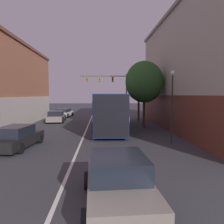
{
  "coord_description": "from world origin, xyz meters",
  "views": [
    {
      "loc": [
        1.38,
        -2.88,
        3.25
      ],
      "look_at": [
        2.36,
        16.6,
        1.7
      ],
      "focal_mm": 35.0,
      "sensor_mm": 36.0,
      "label": 1
    }
  ],
  "objects_px": {
    "hatchback_foreground": "(119,182)",
    "street_tree_far": "(139,88)",
    "parked_car_left_near": "(56,117)",
    "street_lamp": "(172,103)",
    "street_tree_near": "(144,82)",
    "traffic_signal_gantry": "(111,85)",
    "bus": "(110,109)",
    "parked_car_left_mid": "(17,138)",
    "parked_car_left_far": "(64,113)"
  },
  "relations": [
    {
      "from": "hatchback_foreground",
      "to": "street_tree_far",
      "type": "bearing_deg",
      "value": -13.95
    },
    {
      "from": "street_tree_far",
      "to": "parked_car_left_near",
      "type": "bearing_deg",
      "value": -174.7
    },
    {
      "from": "street_lamp",
      "to": "street_tree_near",
      "type": "height_order",
      "value": "street_tree_near"
    },
    {
      "from": "traffic_signal_gantry",
      "to": "street_tree_near",
      "type": "xyz_separation_m",
      "value": [
        2.62,
        -13.18,
        -0.3
      ]
    },
    {
      "from": "street_tree_near",
      "to": "street_tree_far",
      "type": "relative_size",
      "value": 1.14
    },
    {
      "from": "bus",
      "to": "parked_car_left_mid",
      "type": "xyz_separation_m",
      "value": [
        -5.96,
        -7.73,
        -1.22
      ]
    },
    {
      "from": "parked_car_left_near",
      "to": "parked_car_left_mid",
      "type": "distance_m",
      "value": 12.88
    },
    {
      "from": "hatchback_foreground",
      "to": "bus",
      "type": "bearing_deg",
      "value": -3.92
    },
    {
      "from": "parked_car_left_far",
      "to": "street_tree_near",
      "type": "distance_m",
      "value": 15.27
    },
    {
      "from": "parked_car_left_far",
      "to": "street_tree_near",
      "type": "xyz_separation_m",
      "value": [
        9.74,
        -11.09,
        3.91
      ]
    },
    {
      "from": "parked_car_left_far",
      "to": "bus",
      "type": "bearing_deg",
      "value": -143.71
    },
    {
      "from": "bus",
      "to": "street_tree_far",
      "type": "relative_size",
      "value": 2.23
    },
    {
      "from": "bus",
      "to": "parked_car_left_near",
      "type": "bearing_deg",
      "value": 52.14
    },
    {
      "from": "traffic_signal_gantry",
      "to": "parked_car_left_near",
      "type": "bearing_deg",
      "value": -130.51
    },
    {
      "from": "parked_car_left_mid",
      "to": "street_tree_far",
      "type": "bearing_deg",
      "value": -28.1
    },
    {
      "from": "hatchback_foreground",
      "to": "parked_car_left_far",
      "type": "height_order",
      "value": "hatchback_foreground"
    },
    {
      "from": "parked_car_left_near",
      "to": "parked_car_left_mid",
      "type": "xyz_separation_m",
      "value": [
        0.27,
        -12.88,
        0.01
      ]
    },
    {
      "from": "bus",
      "to": "street_tree_far",
      "type": "bearing_deg",
      "value": -30.77
    },
    {
      "from": "traffic_signal_gantry",
      "to": "street_tree_far",
      "type": "height_order",
      "value": "traffic_signal_gantry"
    },
    {
      "from": "parked_car_left_mid",
      "to": "parked_car_left_near",
      "type": "bearing_deg",
      "value": 8.54
    },
    {
      "from": "bus",
      "to": "hatchback_foreground",
      "type": "xyz_separation_m",
      "value": [
        -0.35,
        -14.87,
        -1.19
      ]
    },
    {
      "from": "street_lamp",
      "to": "street_tree_near",
      "type": "relative_size",
      "value": 0.74
    },
    {
      "from": "parked_car_left_far",
      "to": "parked_car_left_near",
      "type": "bearing_deg",
      "value": -171.97
    },
    {
      "from": "bus",
      "to": "hatchback_foreground",
      "type": "relative_size",
      "value": 3.14
    },
    {
      "from": "parked_car_left_far",
      "to": "street_tree_far",
      "type": "bearing_deg",
      "value": -109.96
    },
    {
      "from": "parked_car_left_near",
      "to": "traffic_signal_gantry",
      "type": "relative_size",
      "value": 0.59
    },
    {
      "from": "hatchback_foreground",
      "to": "parked_car_left_far",
      "type": "relative_size",
      "value": 0.91
    },
    {
      "from": "street_tree_near",
      "to": "street_tree_far",
      "type": "height_order",
      "value": "street_tree_near"
    },
    {
      "from": "parked_car_left_far",
      "to": "street_tree_near",
      "type": "bearing_deg",
      "value": -132.03
    },
    {
      "from": "traffic_signal_gantry",
      "to": "parked_car_left_mid",
      "type": "bearing_deg",
      "value": -107.67
    },
    {
      "from": "bus",
      "to": "parked_car_left_near",
      "type": "distance_m",
      "value": 8.17
    },
    {
      "from": "hatchback_foreground",
      "to": "parked_car_left_near",
      "type": "relative_size",
      "value": 0.94
    },
    {
      "from": "parked_car_left_near",
      "to": "traffic_signal_gantry",
      "type": "distance_m",
      "value": 11.51
    },
    {
      "from": "parked_car_left_near",
      "to": "parked_car_left_far",
      "type": "height_order",
      "value": "parked_car_left_near"
    },
    {
      "from": "bus",
      "to": "street_tree_near",
      "type": "relative_size",
      "value": 1.95
    },
    {
      "from": "bus",
      "to": "street_tree_near",
      "type": "height_order",
      "value": "street_tree_near"
    },
    {
      "from": "street_tree_near",
      "to": "parked_car_left_far",
      "type": "bearing_deg",
      "value": 131.28
    },
    {
      "from": "parked_car_left_far",
      "to": "street_tree_far",
      "type": "distance_m",
      "value": 11.99
    },
    {
      "from": "bus",
      "to": "parked_car_left_far",
      "type": "bearing_deg",
      "value": 31.27
    },
    {
      "from": "street_tree_near",
      "to": "parked_car_left_near",
      "type": "bearing_deg",
      "value": 152.41
    },
    {
      "from": "parked_car_left_mid",
      "to": "street_tree_far",
      "type": "xyz_separation_m",
      "value": [
        9.83,
        13.81,
        3.46
      ]
    },
    {
      "from": "traffic_signal_gantry",
      "to": "street_lamp",
      "type": "bearing_deg",
      "value": -81.24
    },
    {
      "from": "bus",
      "to": "hatchback_foreground",
      "type": "bearing_deg",
      "value": -179.67
    },
    {
      "from": "bus",
      "to": "parked_car_left_near",
      "type": "relative_size",
      "value": 2.96
    },
    {
      "from": "hatchback_foreground",
      "to": "street_tree_far",
      "type": "xyz_separation_m",
      "value": [
        4.22,
        20.95,
        3.43
      ]
    },
    {
      "from": "parked_car_left_far",
      "to": "parked_car_left_mid",
      "type": "bearing_deg",
      "value": -172.06
    },
    {
      "from": "parked_car_left_far",
      "to": "traffic_signal_gantry",
      "type": "height_order",
      "value": "traffic_signal_gantry"
    },
    {
      "from": "traffic_signal_gantry",
      "to": "street_lamp",
      "type": "xyz_separation_m",
      "value": [
        3.11,
        -20.16,
        -2.11
      ]
    },
    {
      "from": "street_tree_near",
      "to": "parked_car_left_mid",
      "type": "bearing_deg",
      "value": -139.87
    },
    {
      "from": "bus",
      "to": "street_lamp",
      "type": "height_order",
      "value": "street_lamp"
    }
  ]
}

